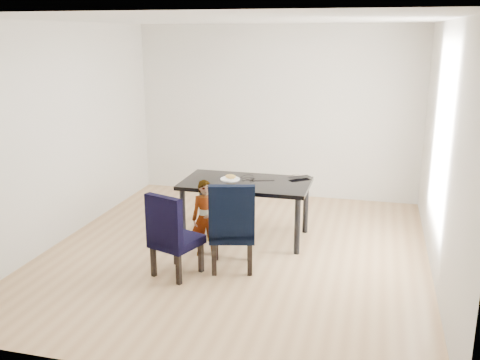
% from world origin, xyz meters
% --- Properties ---
extents(floor, '(4.50, 5.00, 0.01)m').
position_xyz_m(floor, '(0.00, 0.00, -0.01)').
color(floor, tan).
rests_on(floor, ground).
extents(ceiling, '(4.50, 5.00, 0.01)m').
position_xyz_m(ceiling, '(0.00, 0.00, 2.71)').
color(ceiling, white).
rests_on(ceiling, wall_back).
extents(wall_back, '(4.50, 0.01, 2.70)m').
position_xyz_m(wall_back, '(0.00, 2.50, 1.35)').
color(wall_back, silver).
rests_on(wall_back, ground).
extents(wall_front, '(4.50, 0.01, 2.70)m').
position_xyz_m(wall_front, '(0.00, -2.50, 1.35)').
color(wall_front, beige).
rests_on(wall_front, ground).
extents(wall_left, '(0.01, 5.00, 2.70)m').
position_xyz_m(wall_left, '(-2.25, 0.00, 1.35)').
color(wall_left, white).
rests_on(wall_left, ground).
extents(wall_right, '(0.01, 5.00, 2.70)m').
position_xyz_m(wall_right, '(2.25, 0.00, 1.35)').
color(wall_right, silver).
rests_on(wall_right, ground).
extents(dining_table, '(1.60, 0.90, 0.75)m').
position_xyz_m(dining_table, '(0.00, 0.50, 0.38)').
color(dining_table, black).
rests_on(dining_table, floor).
extents(chair_left, '(0.58, 0.59, 0.94)m').
position_xyz_m(chair_left, '(-0.46, -0.75, 0.47)').
color(chair_left, black).
rests_on(chair_left, floor).
extents(chair_right, '(0.60, 0.61, 1.02)m').
position_xyz_m(chair_right, '(0.08, -0.44, 0.51)').
color(chair_right, black).
rests_on(chair_right, floor).
extents(child, '(0.39, 0.32, 0.92)m').
position_xyz_m(child, '(-0.32, -0.17, 0.46)').
color(child, '#FF5915').
rests_on(child, floor).
extents(plate, '(0.29, 0.29, 0.01)m').
position_xyz_m(plate, '(-0.22, 0.54, 0.76)').
color(plate, white).
rests_on(plate, dining_table).
extents(sandwich, '(0.15, 0.08, 0.06)m').
position_xyz_m(sandwich, '(-0.21, 0.54, 0.79)').
color(sandwich, gold).
rests_on(sandwich, plate).
extents(laptop, '(0.35, 0.33, 0.02)m').
position_xyz_m(laptop, '(0.61, 0.85, 0.76)').
color(laptop, black).
rests_on(laptop, dining_table).
extents(cable_tangle, '(0.19, 0.19, 0.01)m').
position_xyz_m(cable_tangle, '(0.01, 0.57, 0.75)').
color(cable_tangle, black).
rests_on(cable_tangle, dining_table).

